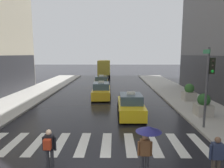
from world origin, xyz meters
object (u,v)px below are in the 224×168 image
at_px(taxi_second, 101,91).
at_px(taxi_third, 101,83).
at_px(taxi_lead, 131,106).
at_px(planter_near_corner, 204,105).
at_px(pedestrian_with_umbrella, 147,137).
at_px(pedestrian_with_backpack, 49,146).
at_px(box_truck, 104,68).
at_px(pedestrian_plain_coat, 217,156).
at_px(planter_mid_block, 189,93).
at_px(traffic_light_pole, 209,76).

bearing_deg(taxi_second, taxi_third, 93.52).
bearing_deg(taxi_lead, planter_near_corner, -4.17).
relative_size(taxi_second, pedestrian_with_umbrella, 2.37).
bearing_deg(pedestrian_with_backpack, box_truck, 88.84).
height_order(pedestrian_with_backpack, pedestrian_plain_coat, same).
bearing_deg(pedestrian_with_umbrella, taxi_lead, 89.98).
relative_size(box_truck, pedestrian_with_umbrella, 3.91).
xyz_separation_m(taxi_third, planter_mid_block, (8.93, -7.74, 0.15)).
height_order(box_truck, pedestrian_plain_coat, box_truck).
relative_size(traffic_light_pole, box_truck, 0.63).
relative_size(traffic_light_pole, pedestrian_with_umbrella, 2.47).
relative_size(taxi_third, box_truck, 0.61).
xyz_separation_m(taxi_lead, taxi_third, (-2.96, 12.17, 0.00)).
xyz_separation_m(taxi_second, planter_mid_block, (8.55, -1.58, 0.15)).
distance_m(taxi_third, planter_mid_block, 11.81).
distance_m(pedestrian_with_backpack, planter_mid_block, 15.19).
height_order(traffic_light_pole, taxi_lead, traffic_light_pole).
relative_size(taxi_lead, taxi_second, 0.99).
relative_size(traffic_light_pole, taxi_third, 1.04).
xyz_separation_m(traffic_light_pole, pedestrian_with_umbrella, (-4.33, -4.72, -1.74)).
relative_size(taxi_lead, pedestrian_plain_coat, 2.76).
bearing_deg(taxi_lead, planter_mid_block, 36.59).
xyz_separation_m(pedestrian_with_umbrella, planter_near_corner, (5.25, 7.18, -0.64)).
height_order(pedestrian_with_umbrella, planter_near_corner, pedestrian_with_umbrella).
distance_m(taxi_second, planter_near_corner, 10.10).
relative_size(box_truck, pedestrian_with_backpack, 4.59).
xyz_separation_m(box_truck, planter_near_corner, (8.40, -24.24, -0.98)).
bearing_deg(pedestrian_with_umbrella, pedestrian_plain_coat, -5.80).
bearing_deg(taxi_third, pedestrian_with_backpack, -92.44).
height_order(taxi_lead, pedestrian_plain_coat, taxi_lead).
bearing_deg(taxi_lead, taxi_second, 113.26).
distance_m(taxi_lead, pedestrian_with_backpack, 8.16).
xyz_separation_m(taxi_lead, pedestrian_with_umbrella, (-0.00, -7.56, 0.79)).
xyz_separation_m(pedestrian_with_backpack, planter_near_corner, (9.03, 6.84, -0.10)).
bearing_deg(planter_mid_block, pedestrian_with_backpack, -129.94).
relative_size(taxi_second, planter_mid_block, 2.87).
distance_m(traffic_light_pole, taxi_lead, 5.76).
bearing_deg(planter_mid_block, taxi_second, 169.55).
xyz_separation_m(taxi_third, pedestrian_with_umbrella, (2.96, -19.73, 0.79)).
distance_m(taxi_lead, planter_mid_block, 7.43).
xyz_separation_m(traffic_light_pole, pedestrian_with_backpack, (-8.11, -4.38, -2.29)).
xyz_separation_m(traffic_light_pole, box_truck, (-7.48, 26.69, -1.41)).
height_order(taxi_second, planter_near_corner, taxi_second).
height_order(taxi_lead, planter_mid_block, taxi_lead).
xyz_separation_m(box_truck, pedestrian_with_backpack, (-0.63, -31.07, -0.88)).
bearing_deg(taxi_second, pedestrian_with_backpack, -95.22).
height_order(pedestrian_with_backpack, planter_mid_block, planter_mid_block).
xyz_separation_m(pedestrian_plain_coat, planter_near_corner, (2.78, 7.43, -0.07)).
bearing_deg(pedestrian_plain_coat, pedestrian_with_backpack, 174.57).
bearing_deg(planter_mid_block, planter_near_corner, -98.53).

